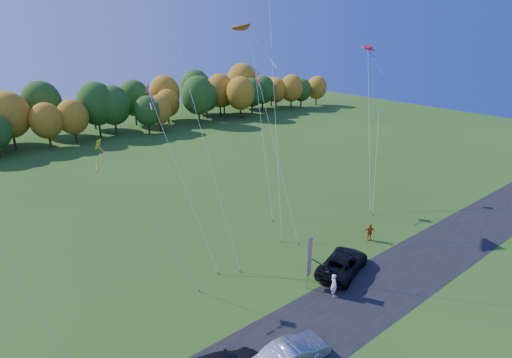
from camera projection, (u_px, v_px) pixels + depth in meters
ground at (304, 284)px, 31.16m from camera, size 160.00×160.00×0.00m
asphalt_strip at (344, 310)px, 28.22m from camera, size 90.00×6.00×0.01m
tree_line at (87, 140)px, 71.51m from camera, size 116.00×12.00×10.00m
black_suv at (343, 263)px, 32.47m from camera, size 6.35×4.31×1.61m
silver_sedan at (291, 355)px, 23.35m from camera, size 4.94×1.98×1.60m
person_tailgate_a at (334, 285)px, 29.52m from camera, size 0.63×0.77×1.82m
person_tailgate_b at (326, 274)px, 31.02m from camera, size 0.90×0.99×1.68m
person_east at (370, 232)px, 37.34m from camera, size 1.04×0.94×1.70m
feather_flag at (309, 256)px, 29.85m from camera, size 0.57×0.22×4.44m
kite_delta_blue at (187, 77)px, 31.31m from camera, size 2.82×12.32×30.00m
kite_parafoil_orange at (274, 86)px, 38.63m from camera, size 8.86×11.72×27.51m
kite_delta_red at (270, 125)px, 37.70m from camera, size 3.15×11.15×20.60m
kite_parafoil_rainbow at (369, 126)px, 44.75m from camera, size 7.96×7.54×17.24m
kite_diamond_yellow at (150, 219)px, 29.10m from camera, size 4.79×6.29×11.72m
kite_diamond_green at (21, 282)px, 22.56m from camera, size 3.13×4.75×10.80m
kite_diamond_white at (263, 142)px, 42.14m from camera, size 3.78×7.53×15.46m
kite_diamond_pink at (182, 179)px, 32.56m from camera, size 1.61×8.74×14.69m
kite_diamond_blue_low at (376, 161)px, 44.02m from camera, size 5.91×4.80×10.46m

